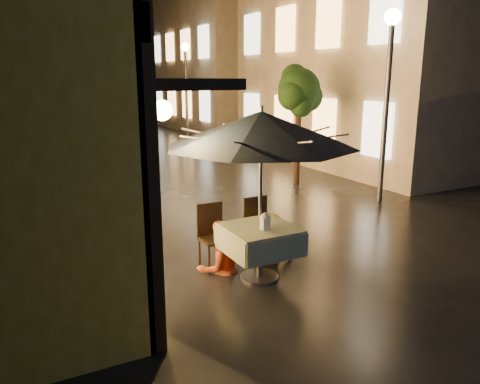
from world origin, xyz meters
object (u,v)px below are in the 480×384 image
streetlamp_near (389,72)px  bicycle_0 (111,200)px  person_orange (220,222)px  cafe_table (260,240)px  table_lantern (265,220)px  person_yellow (270,215)px  patio_umbrella (261,129)px

streetlamp_near → bicycle_0: bearing=165.5°
person_orange → bicycle_0: size_ratio=0.96×
cafe_table → person_orange: person_orange is taller
cafe_table → table_lantern: table_lantern is taller
streetlamp_near → person_yellow: (-4.11, -1.84, -2.17)m
table_lantern → bicycle_0: bearing=106.9°
patio_umbrella → bicycle_0: 4.40m
patio_umbrella → person_orange: 1.54m
streetlamp_near → person_yellow: 5.00m
patio_umbrella → bicycle_0: bearing=107.4°
cafe_table → bicycle_0: bicycle_0 is taller
streetlamp_near → patio_umbrella: streetlamp_near is taller
cafe_table → bicycle_0: size_ratio=0.62×
streetlamp_near → patio_umbrella: 5.22m
patio_umbrella → person_yellow: (0.48, 0.52, -1.40)m
person_yellow → person_orange: bearing=18.1°
streetlamp_near → person_yellow: streetlamp_near is taller
cafe_table → person_orange: 0.68m
streetlamp_near → person_yellow: size_ratio=2.84×
table_lantern → streetlamp_near: bearing=28.5°
streetlamp_near → table_lantern: streetlamp_near is taller
person_orange → patio_umbrella: bearing=122.1°
streetlamp_near → patio_umbrella: bearing=-152.8°
cafe_table → table_lantern: size_ratio=3.96×
streetlamp_near → bicycle_0: streetlamp_near is taller
person_orange → cafe_table: bearing=122.1°
streetlamp_near → person_orange: (-4.96, -1.82, -2.16)m
patio_umbrella → cafe_table: bearing=-26.6°
patio_umbrella → person_orange: (-0.37, 0.54, -1.39)m
person_orange → bicycle_0: person_orange is taller
patio_umbrella → bicycle_0: (-1.21, 3.86, -1.73)m
bicycle_0 → person_yellow: bearing=-169.2°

